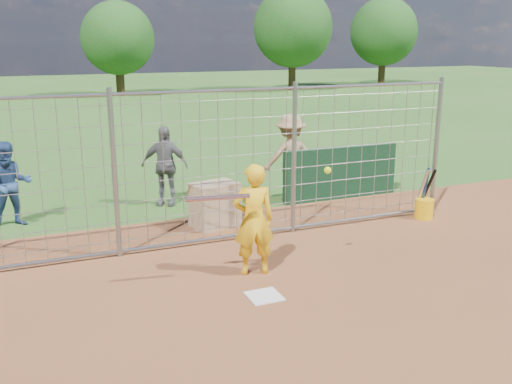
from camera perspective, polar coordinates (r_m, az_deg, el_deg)
name	(u,v)px	position (r m, az deg, el deg)	size (l,w,h in m)	color
ground	(258,291)	(7.78, 0.24, -9.87)	(100.00, 100.00, 0.00)	#2D591E
home_plate	(264,296)	(7.61, 0.83, -10.39)	(0.43, 0.43, 0.02)	silver
dugout_wall	(340,173)	(12.13, 8.45, 1.92)	(2.60, 0.20, 1.10)	#11381E
batter	(254,220)	(8.04, -0.23, -2.81)	(0.59, 0.39, 1.62)	yellow
bystander_a	(10,185)	(11.03, -23.36, 0.69)	(0.75, 0.59, 1.55)	navy
bystander_b	(165,166)	(11.62, -9.14, 2.62)	(0.95, 0.40, 1.62)	#5C5D62
bystander_c	(290,158)	(11.83, 3.44, 3.46)	(1.17, 0.67, 1.80)	#987553
equipment_bin	(215,205)	(10.25, -4.14, -1.28)	(0.80, 0.55, 0.80)	tan
equipment_in_play	(246,191)	(7.63, -1.05, 0.12)	(2.09, 0.22, 0.33)	silver
bucket_with_bats	(424,206)	(11.16, 16.46, -1.33)	(0.34, 0.40, 0.97)	yellow
backstop_fence	(210,169)	(9.15, -4.64, 2.28)	(9.08, 0.08, 2.60)	gray
tree_line	(119,31)	(35.12, -13.54, 15.41)	(44.66, 6.72, 6.48)	#3F2B19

